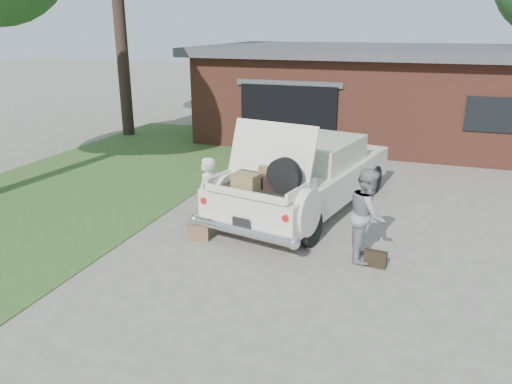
% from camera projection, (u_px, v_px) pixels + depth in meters
% --- Properties ---
extents(ground, '(90.00, 90.00, 0.00)m').
position_uv_depth(ground, '(245.00, 260.00, 8.99)').
color(ground, gray).
rests_on(ground, ground).
extents(grass_strip, '(6.00, 16.00, 0.02)m').
position_uv_depth(grass_strip, '(93.00, 182.00, 13.41)').
color(grass_strip, '#2D4C1E').
rests_on(grass_strip, ground).
extents(house, '(12.80, 7.80, 3.30)m').
position_uv_depth(house, '(379.00, 92.00, 18.40)').
color(house, brown).
rests_on(house, ground).
extents(sedan, '(3.21, 5.85, 2.24)m').
position_uv_depth(sedan, '(306.00, 175.00, 11.24)').
color(sedan, beige).
rests_on(sedan, ground).
extents(woman_left, '(0.42, 0.60, 1.57)m').
position_uv_depth(woman_left, '(207.00, 196.00, 9.95)').
color(woman_left, beige).
rests_on(woman_left, ground).
extents(woman_right, '(0.74, 0.90, 1.68)m').
position_uv_depth(woman_right, '(367.00, 214.00, 8.81)').
color(woman_right, gray).
rests_on(woman_right, ground).
extents(suitcase_left, '(0.45, 0.24, 0.33)m').
position_uv_depth(suitcase_left, '(198.00, 233.00, 9.75)').
color(suitcase_left, brown).
rests_on(suitcase_left, ground).
extents(suitcase_right, '(0.40, 0.17, 0.30)m').
position_uv_depth(suitcase_right, '(375.00, 259.00, 8.69)').
color(suitcase_right, black).
rests_on(suitcase_right, ground).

